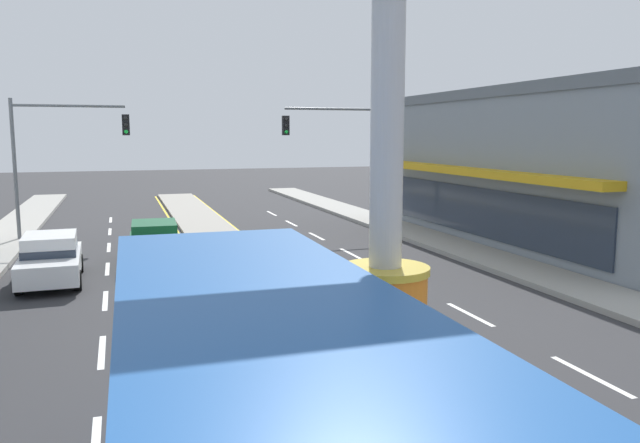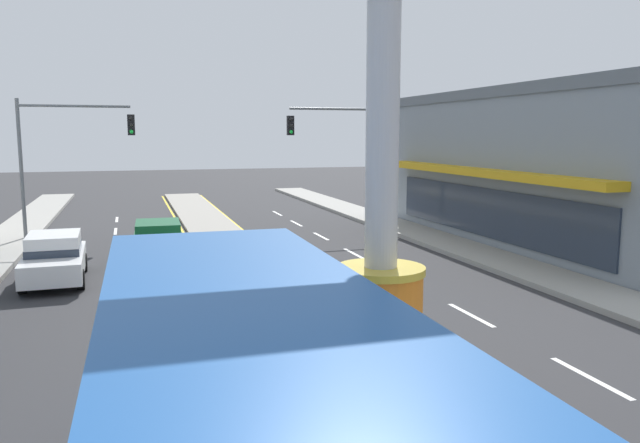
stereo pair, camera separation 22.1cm
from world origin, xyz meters
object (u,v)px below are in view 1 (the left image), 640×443
traffic_light_right_side (341,143)px  sedan_far_right_lane (51,258)px  sedan_near_right_lane (155,243)px  traffic_light_left_side (58,144)px  storefront_right (572,167)px  district_sign (386,184)px

traffic_light_right_side → sedan_far_right_lane: (-12.70, -8.00, -3.46)m
traffic_light_right_side → sedan_near_right_lane: size_ratio=1.42×
traffic_light_left_side → sedan_near_right_lane: traffic_light_left_side is taller
storefront_right → traffic_light_right_side: bearing=139.9°
traffic_light_left_side → sedan_near_right_lane: size_ratio=1.42×
traffic_light_left_side → traffic_light_right_side: same height
storefront_right → traffic_light_right_side: (-8.15, 6.85, 0.95)m
storefront_right → sedan_far_right_lane: size_ratio=4.23×
district_sign → sedan_near_right_lane: bearing=101.9°
sedan_near_right_lane → traffic_light_right_side: bearing=33.2°
district_sign → traffic_light_left_side: 21.31m
traffic_light_left_side → sedan_near_right_lane: (3.59, -6.47, -3.46)m
traffic_light_left_side → sedan_near_right_lane: bearing=-61.0°
district_sign → storefront_right: bearing=41.9°
district_sign → traffic_light_left_side: district_sign is taller
sedan_far_right_lane → district_sign: bearing=-62.6°
traffic_light_left_side → sedan_far_right_lane: size_ratio=1.42×
traffic_light_left_side → sedan_near_right_lane: 8.16m
storefront_right → traffic_light_left_side: (-21.12, 7.16, 0.95)m
traffic_light_right_side → sedan_far_right_lane: traffic_light_right_side is taller
storefront_right → sedan_far_right_lane: storefront_right is taller
traffic_light_right_side → sedan_far_right_lane: size_ratio=1.42×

